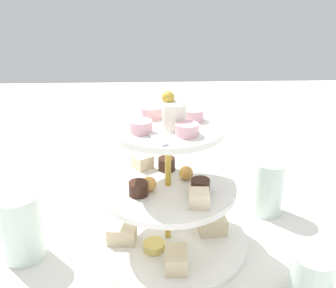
# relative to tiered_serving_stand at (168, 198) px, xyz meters

# --- Properties ---
(ground_plane) EXTENTS (2.40, 2.40, 0.00)m
(ground_plane) POSITION_rel_tiered_serving_stand_xyz_m (-0.00, 0.00, -0.09)
(ground_plane) COLOR silver
(tiered_serving_stand) EXTENTS (0.27, 0.27, 0.27)m
(tiered_serving_stand) POSITION_rel_tiered_serving_stand_xyz_m (0.00, 0.00, 0.00)
(tiered_serving_stand) COLOR white
(tiered_serving_stand) RESTS_ON ground_plane
(water_glass_tall_right) EXTENTS (0.07, 0.07, 0.11)m
(water_glass_tall_right) POSITION_rel_tiered_serving_stand_xyz_m (0.03, -0.24, -0.03)
(water_glass_tall_right) COLOR silver
(water_glass_tall_right) RESTS_ON ground_plane
(water_glass_short_left) EXTENTS (0.06, 0.06, 0.07)m
(water_glass_short_left) POSITION_rel_tiered_serving_stand_xyz_m (0.13, 0.20, -0.05)
(water_glass_short_left) COLOR silver
(water_glass_short_left) RESTS_ON ground_plane
(butter_knife_left) EXTENTS (0.03, 0.17, 0.00)m
(butter_knife_left) POSITION_rel_tiered_serving_stand_xyz_m (-0.28, -0.08, -0.09)
(butter_knife_left) COLOR silver
(butter_knife_left) RESTS_ON ground_plane
(water_glass_mid_back) EXTENTS (0.06, 0.06, 0.11)m
(water_glass_mid_back) POSITION_rel_tiered_serving_stand_xyz_m (-0.09, 0.20, -0.03)
(water_glass_mid_back) COLOR silver
(water_glass_mid_back) RESTS_ON ground_plane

